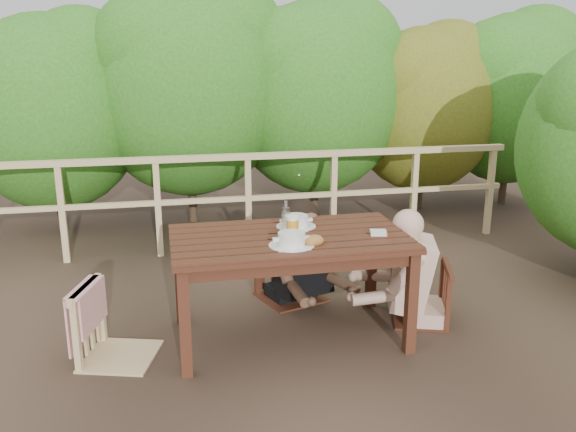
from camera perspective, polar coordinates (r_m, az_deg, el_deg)
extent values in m
plane|color=#463326|center=(4.53, 0.13, -11.20)|extent=(60.00, 60.00, 0.00)
cube|color=#3B1C10|center=(4.37, 0.14, -6.77)|extent=(1.64, 0.92, 0.76)
cube|color=tan|center=(4.20, -15.86, -6.79)|extent=(0.60, 0.60, 0.97)
cube|color=#3B1C10|center=(4.99, 0.32, -2.47)|extent=(0.62, 0.62, 0.98)
cube|color=#3B1C10|center=(4.72, 12.54, -4.76)|extent=(0.54, 0.54, 0.85)
cube|color=tan|center=(6.20, -3.74, 1.27)|extent=(5.60, 0.10, 1.01)
cylinder|color=white|center=(4.02, 0.34, -2.26)|extent=(0.31, 0.31, 0.10)
cylinder|color=white|center=(4.44, 0.76, -0.54)|extent=(0.29, 0.29, 0.10)
ellipsoid|color=#A86538|center=(4.05, 2.44, -2.31)|extent=(0.13, 0.10, 0.08)
cylinder|color=gold|center=(4.16, 0.43, -1.13)|extent=(0.09, 0.09, 0.17)
cylinder|color=silver|center=(4.29, -0.21, -0.13)|extent=(0.06, 0.06, 0.24)
cube|color=white|center=(4.29, 8.43, -1.65)|extent=(0.13, 0.10, 0.05)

